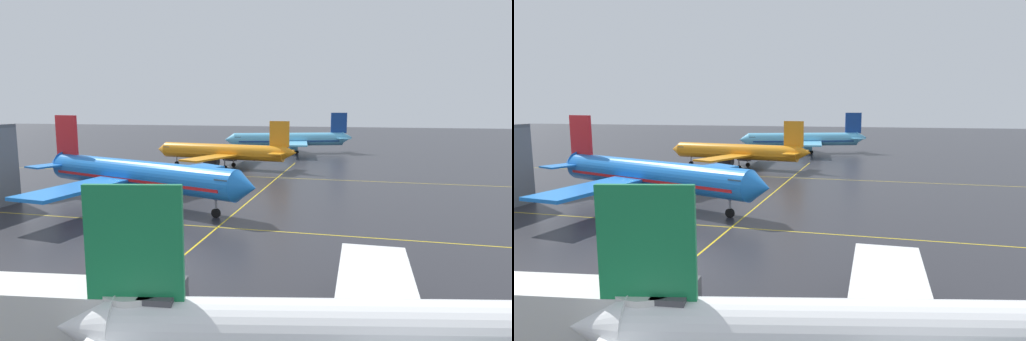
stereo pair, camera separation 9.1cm
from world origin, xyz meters
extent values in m
cylinder|color=white|center=(19.64, 7.71, 3.69)|extent=(28.84, 9.44, 3.42)
cone|color=white|center=(4.17, 4.36, 4.05)|extent=(3.50, 3.78, 3.25)
cube|color=#197F47|center=(6.46, 4.85, 7.91)|extent=(4.29, 1.23, 5.40)
cube|color=white|center=(5.45, 7.39, 4.05)|extent=(3.80, 5.18, 0.22)
cube|color=white|center=(17.14, 14.99, 3.15)|extent=(4.73, 13.51, 0.36)
cylinder|color=#2D9956|center=(18.82, 12.32, 1.98)|extent=(3.39, 2.49, 1.89)
cylinder|color=blue|center=(-14.84, 43.41, 4.39)|extent=(33.77, 14.71, 4.07)
cone|color=blue|center=(2.72, 37.55, 4.39)|extent=(3.90, 4.66, 3.99)
cone|color=blue|center=(-32.70, 49.38, 4.82)|extent=(4.47, 4.75, 3.86)
cube|color=red|center=(-30.06, 48.50, 9.42)|extent=(4.99, 1.99, 6.42)
cube|color=blue|center=(-31.59, 45.62, 4.82)|extent=(5.01, 6.36, 0.26)
cube|color=blue|center=(-29.55, 51.71, 4.82)|extent=(5.01, 6.36, 0.26)
cube|color=blue|center=(-18.73, 35.12, 3.75)|extent=(7.34, 16.58, 0.43)
cube|color=blue|center=(-12.97, 52.38, 3.75)|extent=(12.94, 16.66, 0.43)
cylinder|color=blue|center=(-16.40, 38.07, 2.35)|extent=(4.16, 3.28, 2.25)
cylinder|color=blue|center=(-12.87, 48.62, 2.35)|extent=(4.16, 3.28, 2.25)
cube|color=#385166|center=(0.39, 38.33, 4.98)|extent=(3.01, 4.16, 0.75)
cube|color=red|center=(-14.84, 43.41, 3.88)|extent=(31.19, 13.88, 0.39)
cylinder|color=#99999E|center=(-1.64, 39.01, 1.77)|extent=(0.30, 0.30, 1.77)
cylinder|color=black|center=(-1.64, 39.01, 0.59)|extent=(1.27, 0.83, 1.18)
cylinder|color=#99999E|center=(-17.75, 41.45, 1.77)|extent=(0.30, 0.30, 1.77)
cylinder|color=black|center=(-17.75, 41.45, 0.59)|extent=(1.27, 0.83, 1.18)
cylinder|color=#99999E|center=(-15.99, 46.73, 1.77)|extent=(0.30, 0.30, 1.77)
cylinder|color=black|center=(-15.99, 46.73, 0.59)|extent=(1.27, 0.83, 1.18)
cylinder|color=orange|center=(-15.06, 82.28, 3.80)|extent=(29.85, 7.46, 3.52)
cone|color=orange|center=(-30.95, 84.42, 3.80)|extent=(2.85, 3.74, 3.45)
cone|color=orange|center=(1.09, 80.10, 4.17)|extent=(3.39, 3.71, 3.34)
cube|color=orange|center=(-1.29, 80.42, 8.15)|extent=(4.45, 0.93, 5.56)
cube|color=orange|center=(-0.46, 83.11, 4.17)|extent=(3.58, 5.17, 0.22)
cube|color=orange|center=(-1.21, 77.60, 4.17)|extent=(3.58, 5.17, 0.22)
cube|color=orange|center=(-13.09, 89.96, 3.24)|extent=(5.85, 14.22, 0.37)
cube|color=orange|center=(-15.20, 74.35, 3.24)|extent=(9.22, 14.71, 0.37)
cylinder|color=#333338|center=(-14.60, 87.08, 2.04)|extent=(3.38, 2.35, 1.95)
cylinder|color=#333338|center=(-15.89, 77.53, 2.04)|extent=(3.38, 2.35, 1.95)
cube|color=#385166|center=(-28.84, 84.14, 4.31)|extent=(2.09, 3.43, 0.65)
cube|color=orange|center=(-15.06, 82.28, 3.36)|extent=(27.51, 7.17, 0.33)
cylinder|color=#99999E|center=(-27.00, 83.89, 1.53)|extent=(0.26, 0.26, 1.53)
cylinder|color=black|center=(-27.00, 83.89, 0.51)|extent=(1.07, 0.55, 1.02)
cylinder|color=#99999E|center=(-12.91, 84.42, 1.53)|extent=(0.26, 0.26, 1.53)
cylinder|color=black|center=(-12.91, 84.42, 0.51)|extent=(1.07, 0.55, 1.02)
cylinder|color=#99999E|center=(-13.55, 79.64, 1.53)|extent=(0.26, 0.26, 1.53)
cylinder|color=black|center=(-13.55, 79.64, 0.51)|extent=(1.07, 0.55, 1.02)
cylinder|color=#5BB7E5|center=(-5.49, 117.89, 4.25)|extent=(32.58, 14.88, 3.94)
cone|color=#5BB7E5|center=(-22.39, 111.86, 4.25)|extent=(3.84, 4.54, 3.86)
cone|color=#5BB7E5|center=(11.70, 124.03, 4.67)|extent=(4.39, 4.64, 3.74)
cube|color=navy|center=(9.16, 123.13, 9.13)|extent=(4.81, 2.03, 6.22)
cube|color=#5BB7E5|center=(8.60, 126.23, 4.67)|extent=(4.94, 6.20, 0.25)
cube|color=#5BB7E5|center=(10.70, 120.37, 4.67)|extent=(4.94, 6.20, 0.25)
cube|color=#5BB7E5|center=(-7.48, 126.54, 3.63)|extent=(12.76, 16.07, 0.41)
cube|color=#5BB7E5|center=(-1.55, 109.94, 3.63)|extent=(7.42, 16.14, 0.41)
cylinder|color=#5BB7E5|center=(-7.50, 122.90, 2.28)|extent=(4.05, 3.24, 2.18)
cylinder|color=#5BB7E5|center=(-3.87, 112.74, 2.28)|extent=(4.05, 3.24, 2.18)
cube|color=#385166|center=(-20.14, 112.66, 4.82)|extent=(2.98, 4.04, 0.73)
cube|color=navy|center=(-5.49, 117.89, 3.76)|extent=(30.09, 14.02, 0.37)
cylinder|color=#99999E|center=(-18.19, 113.36, 1.71)|extent=(0.29, 0.29, 1.71)
cylinder|color=black|center=(-18.19, 113.36, 0.57)|extent=(1.23, 0.82, 1.14)
cylinder|color=#99999E|center=(-4.44, 121.13, 1.71)|extent=(0.29, 0.29, 1.71)
cylinder|color=black|center=(-4.44, 121.13, 0.57)|extent=(1.23, 0.82, 1.14)
cylinder|color=#99999E|center=(-2.63, 116.05, 1.71)|extent=(0.29, 0.29, 1.71)
cylinder|color=black|center=(-2.63, 116.05, 0.57)|extent=(1.23, 0.82, 1.14)
cube|color=yellow|center=(0.00, 34.79, 0.00)|extent=(159.21, 0.20, 0.01)
cube|color=yellow|center=(0.00, 71.59, 0.00)|extent=(159.21, 0.20, 0.01)
cube|color=yellow|center=(0.00, 34.79, 0.00)|extent=(0.20, 121.42, 0.01)
cylinder|color=silver|center=(5.94, 5.81, 4.10)|extent=(3.38, 3.38, 2.97)
cube|color=#47474C|center=(7.22, 5.99, 4.10)|extent=(1.99, 3.16, 2.97)
camera|label=1|loc=(15.95, -11.55, 13.89)|focal=30.26mm
camera|label=2|loc=(16.04, -11.53, 13.89)|focal=30.26mm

